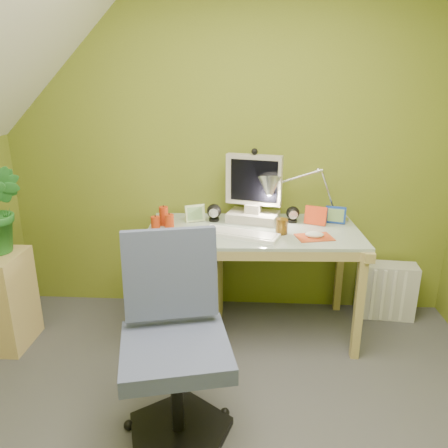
# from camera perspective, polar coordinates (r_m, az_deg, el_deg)

# --- Properties ---
(wall_back) EXTENTS (3.20, 0.01, 2.40)m
(wall_back) POSITION_cam_1_polar(r_m,az_deg,el_deg) (3.13, 0.66, 9.61)
(wall_back) COLOR olive
(wall_back) RESTS_ON floor
(desk) EXTENTS (1.41, 0.75, 0.74)m
(desk) POSITION_cam_1_polar(r_m,az_deg,el_deg) (3.01, 3.67, -7.34)
(desk) COLOR tan
(desk) RESTS_ON floor
(monitor) EXTENTS (0.44, 0.32, 0.54)m
(monitor) POSITION_cam_1_polar(r_m,az_deg,el_deg) (2.97, 3.91, 5.36)
(monitor) COLOR #B5AEA3
(monitor) RESTS_ON desk
(speaker_left) EXTENTS (0.10, 0.10, 0.12)m
(speaker_left) POSITION_cam_1_polar(r_m,az_deg,el_deg) (3.02, -1.31, 1.51)
(speaker_left) COLOR black
(speaker_left) RESTS_ON desk
(speaker_right) EXTENTS (0.11, 0.11, 0.11)m
(speaker_right) POSITION_cam_1_polar(r_m,az_deg,el_deg) (3.02, 8.96, 1.24)
(speaker_right) COLOR black
(speaker_right) RESTS_ON desk
(keyboard) EXTENTS (0.50, 0.31, 0.02)m
(keyboard) POSITION_cam_1_polar(r_m,az_deg,el_deg) (2.74, 2.16, -1.35)
(keyboard) COLOR white
(keyboard) RESTS_ON desk
(mousepad) EXTENTS (0.25, 0.20, 0.01)m
(mousepad) POSITION_cam_1_polar(r_m,az_deg,el_deg) (2.77, 11.72, -1.69)
(mousepad) COLOR #B7411C
(mousepad) RESTS_ON desk
(mouse) EXTENTS (0.13, 0.09, 0.04)m
(mouse) POSITION_cam_1_polar(r_m,az_deg,el_deg) (2.76, 11.74, -1.36)
(mouse) COLOR white
(mouse) RESTS_ON mousepad
(amber_tumbler) EXTENTS (0.09, 0.09, 0.10)m
(amber_tumbler) POSITION_cam_1_polar(r_m,az_deg,el_deg) (2.79, 7.55, -0.32)
(amber_tumbler) COLOR brown
(amber_tumbler) RESTS_ON desk
(candle_cluster) EXTENTS (0.18, 0.16, 0.13)m
(candle_cluster) POSITION_cam_1_polar(r_m,az_deg,el_deg) (2.92, -8.02, 0.82)
(candle_cluster) COLOR #B83310
(candle_cluster) RESTS_ON desk
(photo_frame_red) EXTENTS (0.14, 0.08, 0.13)m
(photo_frame_red) POSITION_cam_1_polar(r_m,az_deg,el_deg) (3.00, 11.88, 1.09)
(photo_frame_red) COLOR #B03112
(photo_frame_red) RESTS_ON desk
(photo_frame_blue) EXTENTS (0.14, 0.05, 0.12)m
(photo_frame_blue) POSITION_cam_1_polar(r_m,az_deg,el_deg) (3.06, 14.36, 1.16)
(photo_frame_blue) COLOR navy
(photo_frame_blue) RESTS_ON desk
(photo_frame_green) EXTENTS (0.13, 0.07, 0.12)m
(photo_frame_green) POSITION_cam_1_polar(r_m,az_deg,el_deg) (3.01, -3.81, 1.42)
(photo_frame_green) COLOR #B7CF8E
(photo_frame_green) RESTS_ON desk
(desk_lamp) EXTENTS (0.52, 0.25, 0.55)m
(desk_lamp) POSITION_cam_1_polar(r_m,az_deg,el_deg) (3.01, 12.56, 5.27)
(desk_lamp) COLOR #BBBABF
(desk_lamp) RESTS_ON desk
(side_ledge) EXTENTS (0.24, 0.36, 0.63)m
(side_ledge) POSITION_cam_1_polar(r_m,az_deg,el_deg) (3.19, -26.39, -8.94)
(side_ledge) COLOR tan
(side_ledge) RESTS_ON floor
(task_chair) EXTENTS (0.68, 0.68, 1.02)m
(task_chair) POSITION_cam_1_polar(r_m,az_deg,el_deg) (2.10, -6.38, -15.65)
(task_chair) COLOR #434C6E
(task_chair) RESTS_ON floor
(radiator) EXTENTS (0.42, 0.20, 0.41)m
(radiator) POSITION_cam_1_polar(r_m,az_deg,el_deg) (3.45, 20.34, -8.13)
(radiator) COLOR silver
(radiator) RESTS_ON floor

